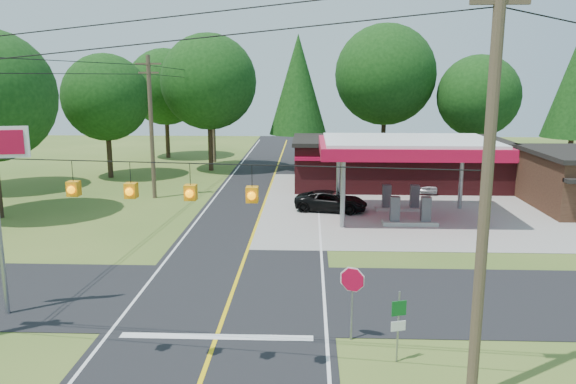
{
  "coord_description": "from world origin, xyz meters",
  "views": [
    {
      "loc": [
        3.07,
        -20.91,
        8.62
      ],
      "look_at": [
        2.0,
        7.0,
        2.8
      ],
      "focal_mm": 35.0,
      "sensor_mm": 36.0,
      "label": 1
    }
  ],
  "objects_px": {
    "suv_car": "(331,201)",
    "sedan_car": "(427,184)",
    "gas_canopy": "(408,149)",
    "octagonal_stop_sign": "(352,286)"
  },
  "relations": [
    {
      "from": "suv_car",
      "to": "gas_canopy",
      "type": "bearing_deg",
      "value": -96.93
    },
    {
      "from": "sedan_car",
      "to": "gas_canopy",
      "type": "bearing_deg",
      "value": -100.77
    },
    {
      "from": "gas_canopy",
      "to": "sedan_car",
      "type": "xyz_separation_m",
      "value": [
        3.0,
        8.0,
        -3.66
      ]
    },
    {
      "from": "suv_car",
      "to": "octagonal_stop_sign",
      "type": "bearing_deg",
      "value": -168.5
    },
    {
      "from": "octagonal_stop_sign",
      "to": "gas_canopy",
      "type": "bearing_deg",
      "value": 74.83
    },
    {
      "from": "gas_canopy",
      "to": "octagonal_stop_sign",
      "type": "height_order",
      "value": "gas_canopy"
    },
    {
      "from": "sedan_car",
      "to": "octagonal_stop_sign",
      "type": "height_order",
      "value": "octagonal_stop_sign"
    },
    {
      "from": "suv_car",
      "to": "sedan_car",
      "type": "xyz_separation_m",
      "value": [
        7.5,
        6.5,
        -0.04
      ]
    },
    {
      "from": "gas_canopy",
      "to": "octagonal_stop_sign",
      "type": "relative_size",
      "value": 4.15
    },
    {
      "from": "gas_canopy",
      "to": "sedan_car",
      "type": "bearing_deg",
      "value": 69.44
    }
  ]
}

